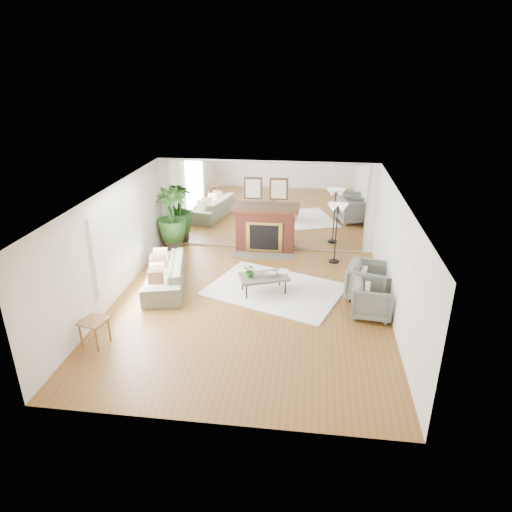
# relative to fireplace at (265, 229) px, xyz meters

# --- Properties ---
(ground) EXTENTS (7.00, 7.00, 0.00)m
(ground) POSITION_rel_fireplace_xyz_m (0.00, -3.26, -0.66)
(ground) COLOR brown
(ground) RESTS_ON ground
(wall_left) EXTENTS (0.02, 7.00, 2.50)m
(wall_left) POSITION_rel_fireplace_xyz_m (-2.99, -3.26, 0.59)
(wall_left) COLOR white
(wall_left) RESTS_ON ground
(wall_right) EXTENTS (0.02, 7.00, 2.50)m
(wall_right) POSITION_rel_fireplace_xyz_m (2.99, -3.26, 0.59)
(wall_right) COLOR white
(wall_right) RESTS_ON ground
(wall_back) EXTENTS (6.00, 0.02, 2.50)m
(wall_back) POSITION_rel_fireplace_xyz_m (0.00, 0.23, 0.59)
(wall_back) COLOR white
(wall_back) RESTS_ON ground
(mirror_panel) EXTENTS (5.40, 0.04, 2.40)m
(mirror_panel) POSITION_rel_fireplace_xyz_m (0.00, 0.21, 0.59)
(mirror_panel) COLOR silver
(mirror_panel) RESTS_ON wall_back
(window_panel) EXTENTS (0.04, 2.40, 1.50)m
(window_panel) POSITION_rel_fireplace_xyz_m (-2.96, -2.86, 0.69)
(window_panel) COLOR #B2E09E
(window_panel) RESTS_ON wall_left
(fireplace) EXTENTS (1.85, 0.83, 2.05)m
(fireplace) POSITION_rel_fireplace_xyz_m (0.00, 0.00, 0.00)
(fireplace) COLOR maroon
(fireplace) RESTS_ON ground
(area_rug) EXTENTS (3.51, 3.01, 0.03)m
(area_rug) POSITION_rel_fireplace_xyz_m (0.50, -2.38, -0.64)
(area_rug) COLOR white
(area_rug) RESTS_ON ground
(coffee_table) EXTENTS (1.24, 0.98, 0.43)m
(coffee_table) POSITION_rel_fireplace_xyz_m (0.25, -2.55, -0.26)
(coffee_table) COLOR #655C4F
(coffee_table) RESTS_ON ground
(sofa) EXTENTS (1.36, 2.37, 0.65)m
(sofa) POSITION_rel_fireplace_xyz_m (-2.10, -2.52, -0.33)
(sofa) COLOR slate
(sofa) RESTS_ON ground
(armchair_back) EXTENTS (1.12, 1.10, 0.82)m
(armchair_back) POSITION_rel_fireplace_xyz_m (2.60, -2.49, -0.25)
(armchair_back) COLOR slate
(armchair_back) RESTS_ON ground
(armchair_front) EXTENTS (0.92, 0.90, 0.76)m
(armchair_front) POSITION_rel_fireplace_xyz_m (2.60, -3.27, -0.28)
(armchair_front) COLOR slate
(armchair_front) RESTS_ON ground
(side_table) EXTENTS (0.55, 0.55, 0.51)m
(side_table) POSITION_rel_fireplace_xyz_m (-2.65, -5.00, -0.23)
(side_table) COLOR olive
(side_table) RESTS_ON ground
(potted_ficus) EXTENTS (0.97, 0.97, 1.76)m
(potted_ficus) POSITION_rel_fireplace_xyz_m (-2.60, -0.16, 0.28)
(potted_ficus) COLOR black
(potted_ficus) RESTS_ON ground
(floor_lamp) EXTENTS (0.53, 0.29, 1.62)m
(floor_lamp) POSITION_rel_fireplace_xyz_m (1.92, -0.55, 0.72)
(floor_lamp) COLOR black
(floor_lamp) RESTS_ON ground
(tabletop_plant) EXTENTS (0.36, 0.33, 0.33)m
(tabletop_plant) POSITION_rel_fireplace_xyz_m (-0.04, -2.66, -0.06)
(tabletop_plant) COLOR #356425
(tabletop_plant) RESTS_ON coffee_table
(fruit_bowl) EXTENTS (0.30, 0.30, 0.06)m
(fruit_bowl) POSITION_rel_fireplace_xyz_m (0.40, -2.52, -0.19)
(fruit_bowl) COLOR olive
(fruit_bowl) RESTS_ON coffee_table
(book) EXTENTS (0.26, 0.33, 0.02)m
(book) POSITION_rel_fireplace_xyz_m (0.56, -2.27, -0.21)
(book) COLOR olive
(book) RESTS_ON coffee_table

